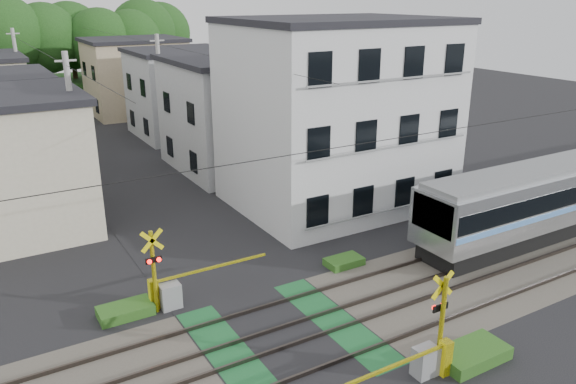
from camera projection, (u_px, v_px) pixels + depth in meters
ground at (285, 338)px, 17.79m from camera, size 120.00×120.00×0.00m
track_bed at (285, 337)px, 17.77m from camera, size 120.00×120.00×0.14m
crossing_signal_near at (430, 354)px, 15.82m from camera, size 4.74×0.65×3.09m
crossing_signal_far at (167, 289)px, 19.28m from camera, size 4.74×0.65×3.09m
apartment_block at (336, 114)px, 28.03m from camera, size 10.20×8.36×9.30m
houses_row at (95, 105)px, 37.89m from camera, size 22.07×31.35×6.80m
tree_hill at (26, 46)px, 54.72m from camera, size 40.00×12.69×11.77m
catenary at (434, 196)px, 19.46m from camera, size 60.00×5.04×7.00m
utility_poles at (83, 101)px, 34.63m from camera, size 7.90×42.00×8.00m
pedestrian at (83, 123)px, 43.77m from camera, size 0.67×0.48×1.74m
weed_patches at (333, 319)px, 18.49m from camera, size 10.25×8.80×0.40m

